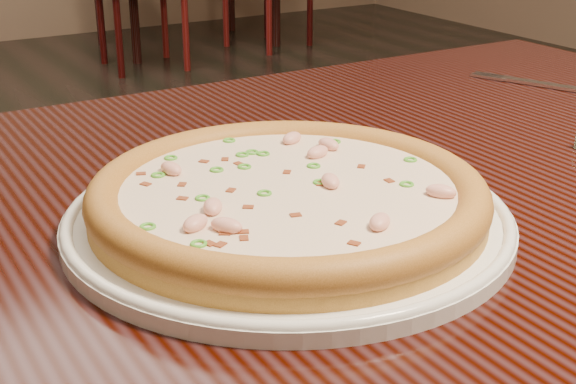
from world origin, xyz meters
TOP-DOWN VIEW (x-y plane):
  - hero_table at (-0.04, -0.19)m, footprint 1.20×0.80m
  - plate at (-0.16, -0.24)m, footprint 0.36×0.36m
  - pizza at (-0.16, -0.24)m, footprint 0.32×0.32m
  - fork at (0.36, -0.03)m, footprint 0.08×0.17m

SIDE VIEW (x-z plane):
  - hero_table at x=-0.04m, z-range 0.28..1.03m
  - fork at x=0.36m, z-range 0.75..0.75m
  - plate at x=-0.16m, z-range 0.75..0.77m
  - pizza at x=-0.16m, z-range 0.76..0.79m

